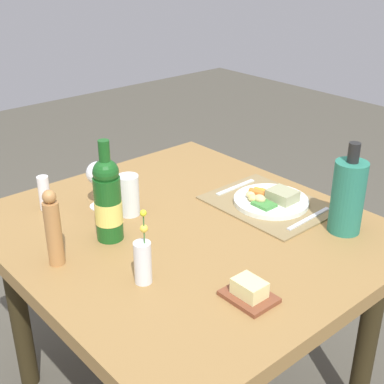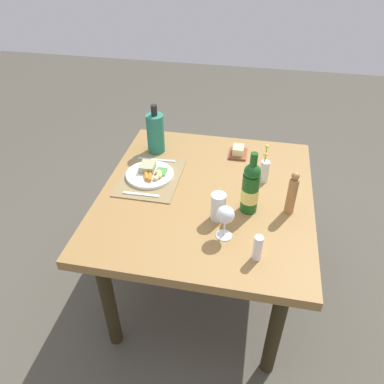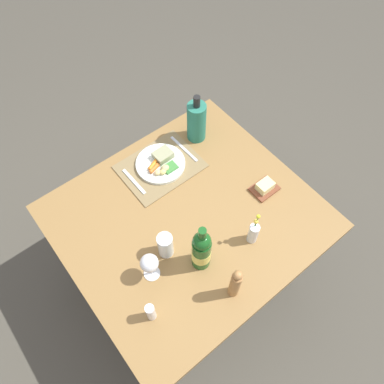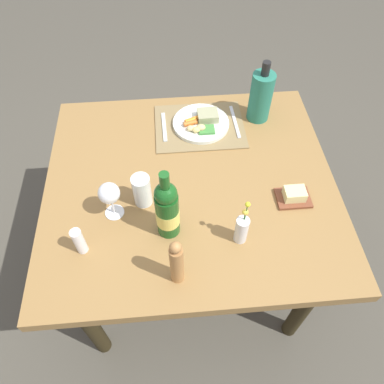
# 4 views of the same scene
# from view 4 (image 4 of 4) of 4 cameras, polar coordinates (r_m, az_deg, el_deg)

# --- Properties ---
(ground_plane) EXTENTS (8.00, 8.00, 0.00)m
(ground_plane) POSITION_cam_4_polar(r_m,az_deg,el_deg) (2.09, -0.18, -10.87)
(ground_plane) COLOR #4A463B
(dining_table) EXTENTS (1.16, 1.05, 0.73)m
(dining_table) POSITION_cam_4_polar(r_m,az_deg,el_deg) (1.54, -0.24, -0.37)
(dining_table) COLOR olive
(dining_table) RESTS_ON ground_plane
(placemat) EXTENTS (0.40, 0.31, 0.01)m
(placemat) POSITION_cam_4_polar(r_m,az_deg,el_deg) (1.69, 1.19, 10.16)
(placemat) COLOR olive
(placemat) RESTS_ON dining_table
(dinner_plate) EXTENTS (0.25, 0.25, 0.05)m
(dinner_plate) POSITION_cam_4_polar(r_m,az_deg,el_deg) (1.68, 1.50, 10.73)
(dinner_plate) COLOR white
(dinner_plate) RESTS_ON placemat
(fork) EXTENTS (0.02, 0.21, 0.00)m
(fork) POSITION_cam_4_polar(r_m,az_deg,el_deg) (1.71, 6.67, 10.80)
(fork) COLOR silver
(fork) RESTS_ON placemat
(knife) EXTENTS (0.02, 0.19, 0.00)m
(knife) POSITION_cam_4_polar(r_m,az_deg,el_deg) (1.68, -4.33, 10.03)
(knife) COLOR silver
(knife) RESTS_ON placemat
(pepper_mill) EXTENTS (0.04, 0.04, 0.22)m
(pepper_mill) POSITION_cam_4_polar(r_m,az_deg,el_deg) (1.16, -2.39, -10.88)
(pepper_mill) COLOR #AC7641
(pepper_mill) RESTS_ON dining_table
(wine_bottle) EXTENTS (0.08, 0.08, 0.31)m
(wine_bottle) POSITION_cam_4_polar(r_m,az_deg,el_deg) (1.24, -3.87, -2.73)
(wine_bottle) COLOR #17511B
(wine_bottle) RESTS_ON dining_table
(salt_shaker) EXTENTS (0.04, 0.04, 0.12)m
(salt_shaker) POSITION_cam_4_polar(r_m,az_deg,el_deg) (1.31, -17.08, -7.30)
(salt_shaker) COLOR white
(salt_shaker) RESTS_ON dining_table
(butter_dish) EXTENTS (0.13, 0.10, 0.05)m
(butter_dish) POSITION_cam_4_polar(r_m,az_deg,el_deg) (1.46, 15.52, -0.55)
(butter_dish) COLOR brown
(butter_dish) RESTS_ON dining_table
(water_tumbler) EXTENTS (0.07, 0.07, 0.14)m
(water_tumbler) POSITION_cam_4_polar(r_m,az_deg,el_deg) (1.38, -7.72, 0.01)
(water_tumbler) COLOR silver
(water_tumbler) RESTS_ON dining_table
(flower_vase) EXTENTS (0.05, 0.05, 0.21)m
(flower_vase) POSITION_cam_4_polar(r_m,az_deg,el_deg) (1.28, 7.71, -5.67)
(flower_vase) COLOR silver
(flower_vase) RESTS_ON dining_table
(wine_glass) EXTENTS (0.08, 0.08, 0.16)m
(wine_glass) POSITION_cam_4_polar(r_m,az_deg,el_deg) (1.32, -12.70, -0.32)
(wine_glass) COLOR white
(wine_glass) RESTS_ON dining_table
(cooler_bottle) EXTENTS (0.10, 0.10, 0.29)m
(cooler_bottle) POSITION_cam_4_polar(r_m,az_deg,el_deg) (1.69, 10.62, 14.38)
(cooler_bottle) COLOR #26725B
(cooler_bottle) RESTS_ON dining_table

